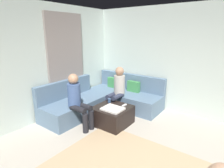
{
  "coord_description": "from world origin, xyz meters",
  "views": [
    {
      "loc": [
        0.9,
        -1.78,
        2.05
      ],
      "look_at": [
        -1.63,
        1.63,
        0.85
      ],
      "focal_mm": 29.69,
      "sensor_mm": 36.0,
      "label": 1
    }
  ],
  "objects_px": {
    "sectional_couch": "(104,99)",
    "game_remote": "(124,105)",
    "coffee_mug": "(109,101)",
    "person_on_couch_back": "(117,88)",
    "ottoman": "(112,115)",
    "person_on_couch_side": "(77,99)"
  },
  "relations": [
    {
      "from": "coffee_mug",
      "to": "person_on_couch_back",
      "type": "relative_size",
      "value": 0.08
    },
    {
      "from": "ottoman",
      "to": "person_on_couch_side",
      "type": "xyz_separation_m",
      "value": [
        -0.53,
        -0.55,
        0.45
      ]
    },
    {
      "from": "sectional_couch",
      "to": "person_on_couch_side",
      "type": "xyz_separation_m",
      "value": [
        0.15,
        -1.09,
        0.38
      ]
    },
    {
      "from": "ottoman",
      "to": "person_on_couch_back",
      "type": "height_order",
      "value": "person_on_couch_back"
    },
    {
      "from": "sectional_couch",
      "to": "person_on_couch_back",
      "type": "bearing_deg",
      "value": 7.97
    },
    {
      "from": "sectional_couch",
      "to": "ottoman",
      "type": "distance_m",
      "value": 0.88
    },
    {
      "from": "person_on_couch_side",
      "to": "coffee_mug",
      "type": "bearing_deg",
      "value": 156.77
    },
    {
      "from": "sectional_couch",
      "to": "ottoman",
      "type": "bearing_deg",
      "value": -38.81
    },
    {
      "from": "sectional_couch",
      "to": "ottoman",
      "type": "xyz_separation_m",
      "value": [
        0.68,
        -0.55,
        -0.07
      ]
    },
    {
      "from": "game_remote",
      "to": "person_on_couch_side",
      "type": "bearing_deg",
      "value": -132.87
    },
    {
      "from": "ottoman",
      "to": "game_remote",
      "type": "height_order",
      "value": "game_remote"
    },
    {
      "from": "sectional_couch",
      "to": "person_on_couch_back",
      "type": "height_order",
      "value": "person_on_couch_back"
    },
    {
      "from": "game_remote",
      "to": "sectional_couch",
      "type": "bearing_deg",
      "value": 159.19
    },
    {
      "from": "sectional_couch",
      "to": "game_remote",
      "type": "distance_m",
      "value": 0.93
    },
    {
      "from": "coffee_mug",
      "to": "sectional_couch",
      "type": "bearing_deg",
      "value": 141.42
    },
    {
      "from": "sectional_couch",
      "to": "coffee_mug",
      "type": "distance_m",
      "value": 0.62
    },
    {
      "from": "ottoman",
      "to": "game_remote",
      "type": "xyz_separation_m",
      "value": [
        0.18,
        0.22,
        0.22
      ]
    },
    {
      "from": "coffee_mug",
      "to": "ottoman",
      "type": "bearing_deg",
      "value": -39.29
    },
    {
      "from": "coffee_mug",
      "to": "person_on_couch_back",
      "type": "bearing_deg",
      "value": 98.93
    },
    {
      "from": "coffee_mug",
      "to": "game_remote",
      "type": "bearing_deg",
      "value": 5.71
    },
    {
      "from": "sectional_couch",
      "to": "game_remote",
      "type": "relative_size",
      "value": 17.0
    },
    {
      "from": "person_on_couch_back",
      "to": "sectional_couch",
      "type": "bearing_deg",
      "value": 7.97
    }
  ]
}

